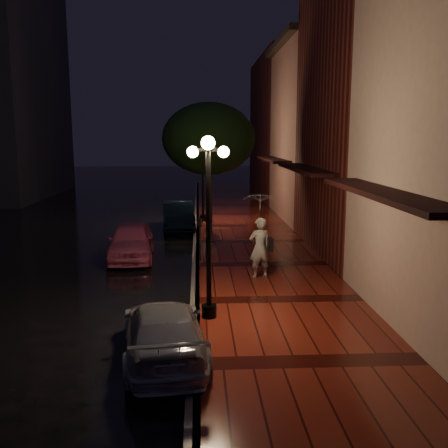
% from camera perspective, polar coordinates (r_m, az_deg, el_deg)
% --- Properties ---
extents(ground, '(120.00, 120.00, 0.00)m').
position_cam_1_polar(ground, '(17.05, -3.26, -5.16)').
color(ground, black).
rests_on(ground, ground).
extents(sidewalk, '(4.50, 60.00, 0.15)m').
position_cam_1_polar(sidewalk, '(17.16, 4.29, -4.81)').
color(sidewalk, '#4E140D').
rests_on(sidewalk, ground).
extents(curb, '(0.25, 60.00, 0.15)m').
position_cam_1_polar(curb, '(17.03, -3.27, -4.92)').
color(curb, '#595451').
rests_on(curb, ground).
extents(storefront_mid, '(5.00, 8.00, 11.00)m').
position_cam_1_polar(storefront_mid, '(19.73, 17.91, 12.56)').
color(storefront_mid, '#511914').
rests_on(storefront_mid, ground).
extents(storefront_far, '(5.00, 8.00, 9.00)m').
position_cam_1_polar(storefront_far, '(27.34, 11.81, 9.87)').
color(storefront_far, '#8C5951').
rests_on(storefront_far, ground).
extents(storefront_extra, '(5.00, 12.00, 10.00)m').
position_cam_1_polar(storefront_extra, '(37.11, 7.89, 10.73)').
color(storefront_extra, '#511914').
rests_on(storefront_extra, ground).
extents(streetlamp_near, '(0.96, 0.36, 4.31)m').
position_cam_1_polar(streetlamp_near, '(11.61, -1.79, 0.82)').
color(streetlamp_near, black).
rests_on(streetlamp_near, sidewalk).
extents(streetlamp_far, '(0.96, 0.36, 4.31)m').
position_cam_1_polar(streetlamp_far, '(25.53, -2.43, 5.81)').
color(streetlamp_far, black).
rests_on(streetlamp_far, sidewalk).
extents(street_tree, '(4.16, 4.16, 5.80)m').
position_cam_1_polar(street_tree, '(22.46, -1.72, 9.45)').
color(street_tree, black).
rests_on(street_tree, sidewalk).
extents(pink_car, '(1.83, 4.02, 1.34)m').
position_cam_1_polar(pink_car, '(18.60, -10.56, -1.92)').
color(pink_car, '#C4507A').
rests_on(pink_car, ground).
extents(navy_car, '(1.78, 4.18, 1.34)m').
position_cam_1_polar(navy_car, '(24.23, -5.29, 0.96)').
color(navy_car, black).
rests_on(navy_car, ground).
extents(silver_car, '(2.07, 4.11, 1.14)m').
position_cam_1_polar(silver_car, '(10.35, -6.89, -12.09)').
color(silver_car, '#9D9CA3').
rests_on(silver_car, ground).
extents(woman_with_umbrella, '(1.09, 1.11, 2.62)m').
position_cam_1_polar(woman_with_umbrella, '(15.16, 4.15, 0.20)').
color(woman_with_umbrella, white).
rests_on(woman_with_umbrella, sidewalk).
extents(parking_meter, '(0.15, 0.13, 1.47)m').
position_cam_1_polar(parking_meter, '(17.48, -2.79, -1.27)').
color(parking_meter, black).
rests_on(parking_meter, sidewalk).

